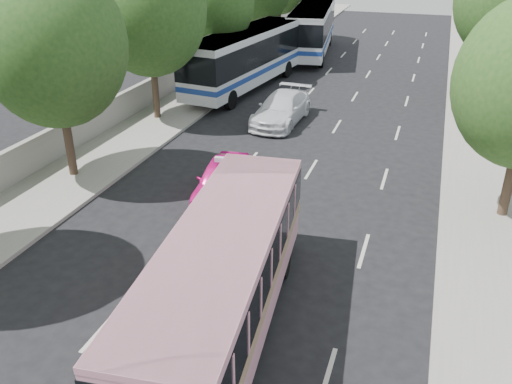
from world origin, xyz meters
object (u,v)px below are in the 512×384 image
at_px(tour_coach_front, 246,54).
at_px(tour_coach_rear, 312,26).
at_px(white_pickup, 281,109).
at_px(pink_taxi, 223,179).
at_px(pink_bus, 223,272).

xyz_separation_m(tour_coach_front, tour_coach_rear, (1.61, 11.75, 0.06)).
relative_size(white_pickup, tour_coach_front, 0.43).
relative_size(white_pickup, tour_coach_rear, 0.42).
distance_m(pink_taxi, tour_coach_rear, 27.21).
relative_size(pink_taxi, tour_coach_rear, 0.34).
xyz_separation_m(pink_taxi, white_pickup, (-0.31, 9.42, 0.04)).
height_order(tour_coach_front, tour_coach_rear, tour_coach_rear).
bearing_deg(pink_taxi, tour_coach_front, 98.62).
distance_m(pink_bus, tour_coach_front, 23.92).
bearing_deg(pink_bus, white_pickup, 95.24).
relative_size(pink_taxi, tour_coach_front, 0.35).
relative_size(pink_taxi, white_pickup, 0.81).
bearing_deg(tour_coach_front, tour_coach_rear, 89.80).
bearing_deg(tour_coach_rear, tour_coach_front, -105.34).
bearing_deg(white_pickup, pink_taxi, -85.58).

